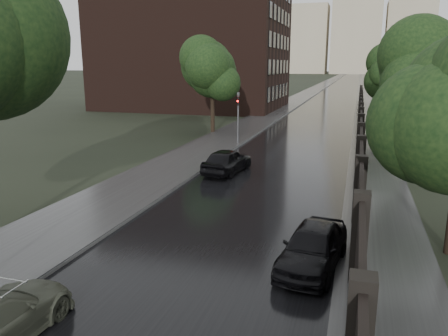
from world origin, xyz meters
TOP-DOWN VIEW (x-y plane):
  - road at (0.00, 190.00)m, footprint 8.00×420.00m
  - sidewalk_left at (-6.00, 190.00)m, footprint 4.00×420.00m
  - verge_right at (5.50, 190.00)m, footprint 3.00×420.00m
  - fence_right at (4.60, 32.01)m, footprint 0.45×75.72m
  - tree_left_far at (-8.00, 30.00)m, footprint 4.25×4.25m
  - tree_right_b at (7.50, 22.00)m, footprint 4.08×4.08m
  - tree_right_c at (7.50, 40.00)m, footprint 4.08×4.08m
  - traffic_light at (-4.30, 24.99)m, footprint 0.16×0.32m
  - brick_building at (-18.00, 52.00)m, footprint 24.00×18.00m
  - stalinist_tower at (0.00, 300.00)m, footprint 92.00×30.00m
  - hatchback_left at (-2.56, 16.28)m, footprint 2.20×4.37m
  - car_right_near at (3.31, 5.66)m, footprint 2.14×4.17m

SIDE VIEW (x-z plane):
  - road at x=0.00m, z-range 0.00..0.02m
  - verge_right at x=5.50m, z-range 0.00..0.08m
  - sidewalk_left at x=-6.00m, z-range 0.00..0.16m
  - car_right_near at x=3.31m, z-range 0.00..1.36m
  - hatchback_left at x=-2.56m, z-range 0.00..1.43m
  - fence_right at x=4.60m, z-range -0.34..2.36m
  - traffic_light at x=-4.30m, z-range 0.40..4.40m
  - tree_right_b at x=7.50m, z-range 1.44..8.46m
  - tree_right_c at x=7.50m, z-range 1.44..8.46m
  - tree_left_far at x=-8.00m, z-range 1.55..8.94m
  - brick_building at x=-18.00m, z-range 0.00..20.00m
  - stalinist_tower at x=0.00m, z-range -41.12..117.88m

